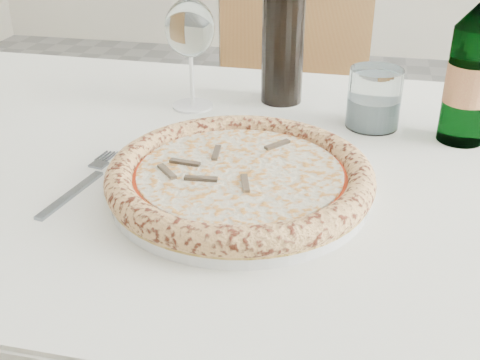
{
  "coord_description": "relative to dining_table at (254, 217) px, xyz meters",
  "views": [
    {
      "loc": [
        0.02,
        -0.93,
        1.13
      ],
      "look_at": [
        -0.12,
        -0.28,
        0.78
      ],
      "focal_mm": 45.0,
      "sensor_mm": 36.0,
      "label": 1
    }
  ],
  "objects": [
    {
      "name": "tumbler",
      "position": [
        0.16,
        0.16,
        0.13
      ],
      "size": [
        0.08,
        0.08,
        0.09
      ],
      "color": "silver",
      "rests_on": "dining_table"
    },
    {
      "name": "dining_table",
      "position": [
        0.0,
        0.0,
        0.0
      ],
      "size": [
        1.38,
        0.82,
        0.76
      ],
      "color": "brown",
      "rests_on": "floor"
    },
    {
      "name": "beer_bottle",
      "position": [
        0.29,
        0.13,
        0.2
      ],
      "size": [
        0.07,
        0.07,
        0.26
      ],
      "color": "#1E5429",
      "rests_on": "dining_table"
    },
    {
      "name": "wine_glass",
      "position": [
        -0.14,
        0.18,
        0.22
      ],
      "size": [
        0.08,
        0.08,
        0.18
      ],
      "color": "silver",
      "rests_on": "dining_table"
    },
    {
      "name": "plate",
      "position": [
        -0.0,
        -0.1,
        0.1
      ],
      "size": [
        0.32,
        0.32,
        0.02
      ],
      "color": "white",
      "rests_on": "dining_table"
    },
    {
      "name": "fork",
      "position": [
        -0.21,
        -0.12,
        0.1
      ],
      "size": [
        0.03,
        0.18,
        0.0
      ],
      "color": "slate",
      "rests_on": "dining_table"
    },
    {
      "name": "chair_far",
      "position": [
        -0.02,
        0.83,
        -0.13
      ],
      "size": [
        0.54,
        0.54,
        0.93
      ],
      "color": "brown",
      "rests_on": "floor"
    },
    {
      "name": "pizza",
      "position": [
        -0.0,
        -0.1,
        0.12
      ],
      "size": [
        0.33,
        0.33,
        0.03
      ],
      "color": "tan",
      "rests_on": "plate"
    },
    {
      "name": "wine_bottle",
      "position": [
        0.0,
        0.24,
        0.22
      ],
      "size": [
        0.07,
        0.07,
        0.29
      ],
      "color": "black",
      "rests_on": "dining_table"
    }
  ]
}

